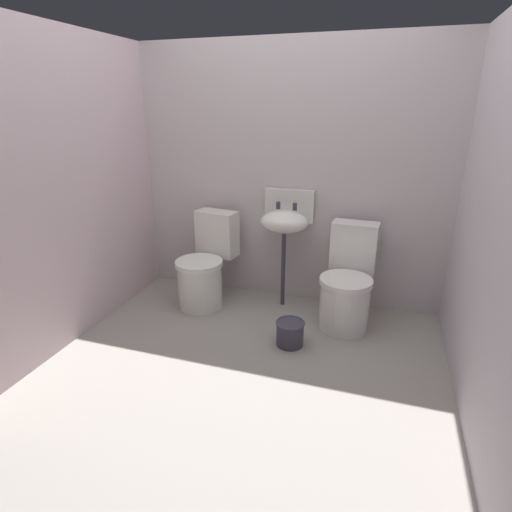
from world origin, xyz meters
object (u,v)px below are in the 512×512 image
object	(u,v)px
toilet_left	(205,268)
bucket	(290,333)
sink	(285,221)
toilet_right	(347,286)

from	to	relation	value
toilet_left	bucket	size ratio (longest dim) A/B	3.64
sink	bucket	xyz separation A→B (m)	(0.21, -0.64, -0.66)
toilet_right	bucket	size ratio (longest dim) A/B	3.64
toilet_left	sink	xyz separation A→B (m)	(0.66, 0.19, 0.43)
toilet_right	bucket	distance (m)	0.61
sink	bucket	distance (m)	0.94
sink	bucket	bearing A→B (deg)	-71.77
toilet_left	toilet_right	bearing A→B (deg)	-170.55
toilet_left	bucket	xyz separation A→B (m)	(0.87, -0.45, -0.22)
toilet_right	bucket	bearing A→B (deg)	56.14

